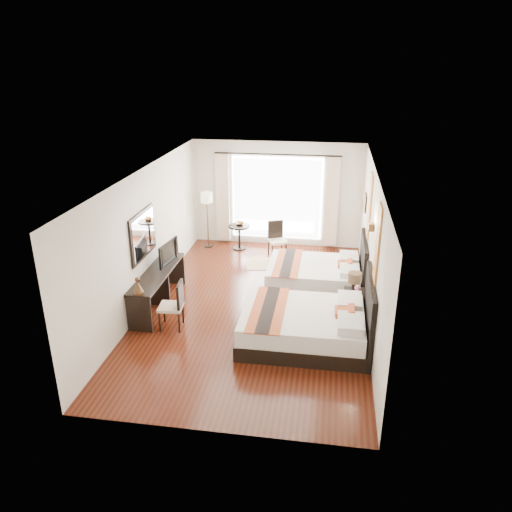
# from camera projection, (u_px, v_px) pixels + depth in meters

# --- Properties ---
(floor) EXTENTS (4.50, 7.50, 0.01)m
(floor) POSITION_uv_depth(u_px,v_px,m) (255.00, 307.00, 10.36)
(floor) COLOR #3A100A
(floor) RESTS_ON ground
(ceiling) EXTENTS (4.50, 7.50, 0.02)m
(ceiling) POSITION_uv_depth(u_px,v_px,m) (255.00, 174.00, 9.31)
(ceiling) COLOR white
(ceiling) RESTS_ON wall_headboard
(wall_headboard) EXTENTS (0.01, 7.50, 2.80)m
(wall_headboard) POSITION_uv_depth(u_px,v_px,m) (371.00, 250.00, 9.51)
(wall_headboard) COLOR silver
(wall_headboard) RESTS_ON floor
(wall_desk) EXTENTS (0.01, 7.50, 2.80)m
(wall_desk) POSITION_uv_depth(u_px,v_px,m) (146.00, 237.00, 10.15)
(wall_desk) COLOR silver
(wall_desk) RESTS_ON floor
(wall_window) EXTENTS (4.50, 0.01, 2.80)m
(wall_window) POSITION_uv_depth(u_px,v_px,m) (277.00, 194.00, 13.26)
(wall_window) COLOR silver
(wall_window) RESTS_ON floor
(wall_entry) EXTENTS (4.50, 0.01, 2.80)m
(wall_entry) POSITION_uv_depth(u_px,v_px,m) (210.00, 345.00, 6.40)
(wall_entry) COLOR silver
(wall_entry) RESTS_ON floor
(window_glass) EXTENTS (2.40, 0.02, 2.20)m
(window_glass) POSITION_uv_depth(u_px,v_px,m) (277.00, 198.00, 13.28)
(window_glass) COLOR white
(window_glass) RESTS_ON wall_window
(sheer_curtain) EXTENTS (2.30, 0.02, 2.10)m
(sheer_curtain) POSITION_uv_depth(u_px,v_px,m) (277.00, 199.00, 13.23)
(sheer_curtain) COLOR white
(sheer_curtain) RESTS_ON wall_window
(drape_left) EXTENTS (0.35, 0.14, 2.35)m
(drape_left) POSITION_uv_depth(u_px,v_px,m) (223.00, 198.00, 13.40)
(drape_left) COLOR beige
(drape_left) RESTS_ON floor
(drape_right) EXTENTS (0.35, 0.14, 2.35)m
(drape_right) POSITION_uv_depth(u_px,v_px,m) (332.00, 202.00, 12.99)
(drape_right) COLOR beige
(drape_right) RESTS_ON floor
(art_panel_near) EXTENTS (0.03, 0.50, 1.35)m
(art_panel_near) POSITION_uv_depth(u_px,v_px,m) (377.00, 245.00, 8.22)
(art_panel_near) COLOR maroon
(art_panel_near) RESTS_ON wall_headboard
(art_panel_far) EXTENTS (0.03, 0.50, 1.35)m
(art_panel_far) POSITION_uv_depth(u_px,v_px,m) (370.00, 206.00, 10.33)
(art_panel_far) COLOR maroon
(art_panel_far) RESTS_ON wall_headboard
(wall_sconce) EXTENTS (0.10, 0.14, 0.14)m
(wall_sconce) POSITION_uv_depth(u_px,v_px,m) (371.00, 227.00, 9.16)
(wall_sconce) COLOR #4F341C
(wall_sconce) RESTS_ON wall_headboard
(mirror_frame) EXTENTS (0.04, 1.25, 0.95)m
(mirror_frame) POSITION_uv_depth(u_px,v_px,m) (143.00, 235.00, 9.87)
(mirror_frame) COLOR black
(mirror_frame) RESTS_ON wall_desk
(mirror_glass) EXTENTS (0.01, 1.12, 0.82)m
(mirror_glass) POSITION_uv_depth(u_px,v_px,m) (144.00, 235.00, 9.87)
(mirror_glass) COLOR white
(mirror_glass) RESTS_ON mirror_frame
(bed_near) EXTENTS (2.30, 1.79, 1.30)m
(bed_near) POSITION_uv_depth(u_px,v_px,m) (308.00, 325.00, 8.98)
(bed_near) COLOR black
(bed_near) RESTS_ON floor
(bed_far) EXTENTS (2.13, 1.66, 1.20)m
(bed_far) POSITION_uv_depth(u_px,v_px,m) (318.00, 275.00, 11.09)
(bed_far) COLOR black
(bed_far) RESTS_ON floor
(nightstand) EXTENTS (0.46, 0.57, 0.55)m
(nightstand) POSITION_uv_depth(u_px,v_px,m) (355.00, 306.00, 9.80)
(nightstand) COLOR black
(nightstand) RESTS_ON floor
(table_lamp) EXTENTS (0.27, 0.27, 0.42)m
(table_lamp) POSITION_uv_depth(u_px,v_px,m) (355.00, 279.00, 9.74)
(table_lamp) COLOR black
(table_lamp) RESTS_ON nightstand
(vase) EXTENTS (0.14, 0.14, 0.14)m
(vase) POSITION_uv_depth(u_px,v_px,m) (357.00, 296.00, 9.54)
(vase) COLOR black
(vase) RESTS_ON nightstand
(console_desk) EXTENTS (0.50, 2.20, 0.76)m
(console_desk) POSITION_uv_depth(u_px,v_px,m) (158.00, 289.00, 10.28)
(console_desk) COLOR black
(console_desk) RESTS_ON floor
(television) EXTENTS (0.22, 0.83, 0.48)m
(television) POSITION_uv_depth(u_px,v_px,m) (165.00, 252.00, 10.51)
(television) COLOR black
(television) RESTS_ON console_desk
(bronze_figurine) EXTENTS (0.24, 0.24, 0.29)m
(bronze_figurine) POSITION_uv_depth(u_px,v_px,m) (138.00, 287.00, 9.17)
(bronze_figurine) COLOR #4F341C
(bronze_figurine) RESTS_ON console_desk
(desk_chair) EXTENTS (0.47, 0.47, 0.94)m
(desk_chair) POSITION_uv_depth(u_px,v_px,m) (172.00, 314.00, 9.47)
(desk_chair) COLOR beige
(desk_chair) RESTS_ON floor
(floor_lamp) EXTENTS (0.30, 0.30, 1.51)m
(floor_lamp) POSITION_uv_depth(u_px,v_px,m) (207.00, 201.00, 13.10)
(floor_lamp) COLOR black
(floor_lamp) RESTS_ON floor
(side_table) EXTENTS (0.57, 0.57, 0.66)m
(side_table) POSITION_uv_depth(u_px,v_px,m) (239.00, 237.00, 13.31)
(side_table) COLOR black
(side_table) RESTS_ON floor
(fruit_bowl) EXTENTS (0.25, 0.25, 0.05)m
(fruit_bowl) POSITION_uv_depth(u_px,v_px,m) (240.00, 224.00, 13.21)
(fruit_bowl) COLOR #422D17
(fruit_bowl) RESTS_ON side_table
(window_chair) EXTENTS (0.56, 0.56, 0.92)m
(window_chair) POSITION_uv_depth(u_px,v_px,m) (277.00, 246.00, 12.83)
(window_chair) COLOR beige
(window_chair) RESTS_ON floor
(jute_rug) EXTENTS (1.30, 0.98, 0.01)m
(jute_rug) POSITION_uv_depth(u_px,v_px,m) (271.00, 264.00, 12.45)
(jute_rug) COLOR tan
(jute_rug) RESTS_ON floor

